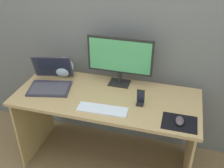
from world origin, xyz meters
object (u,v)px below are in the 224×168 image
(monitor, at_px, (120,59))
(laptop, at_px, (51,81))
(fishbowl, at_px, (64,67))
(mouse, at_px, (180,121))
(phone_in_dock, at_px, (140,99))
(keyboard_external, at_px, (102,109))

(monitor, relative_size, laptop, 1.37)
(laptop, relative_size, fishbowl, 2.23)
(mouse, xyz_separation_m, phone_in_dock, (-0.31, 0.15, 0.03))
(fishbowl, distance_m, phone_in_dock, 0.82)
(monitor, height_order, phone_in_dock, monitor)
(fishbowl, distance_m, keyboard_external, 0.67)
(keyboard_external, distance_m, phone_in_dock, 0.31)
(fishbowl, bearing_deg, monitor, -0.78)
(laptop, height_order, keyboard_external, laptop)
(monitor, xyz_separation_m, keyboard_external, (-0.03, -0.42, -0.24))
(keyboard_external, height_order, phone_in_dock, phone_in_dock)
(monitor, distance_m, laptop, 0.64)
(laptop, bearing_deg, keyboard_external, -21.48)
(monitor, height_order, fishbowl, monitor)
(monitor, distance_m, fishbowl, 0.56)
(fishbowl, height_order, phone_in_dock, fishbowl)
(fishbowl, xyz_separation_m, phone_in_dock, (0.78, -0.27, -0.04))
(keyboard_external, bearing_deg, fishbowl, 137.97)
(fishbowl, bearing_deg, phone_in_dock, -19.45)
(laptop, distance_m, mouse, 1.14)
(laptop, bearing_deg, mouse, -10.85)
(laptop, height_order, mouse, laptop)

